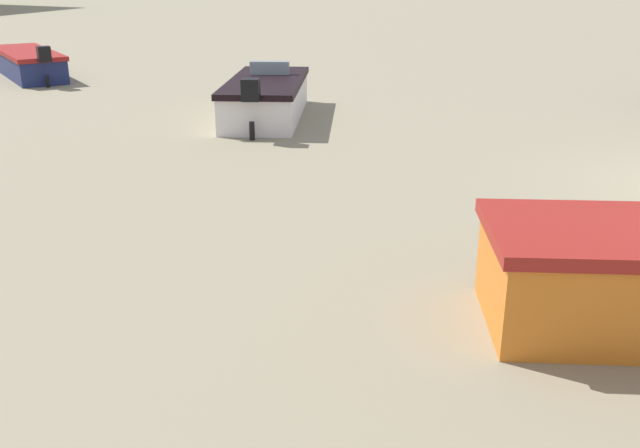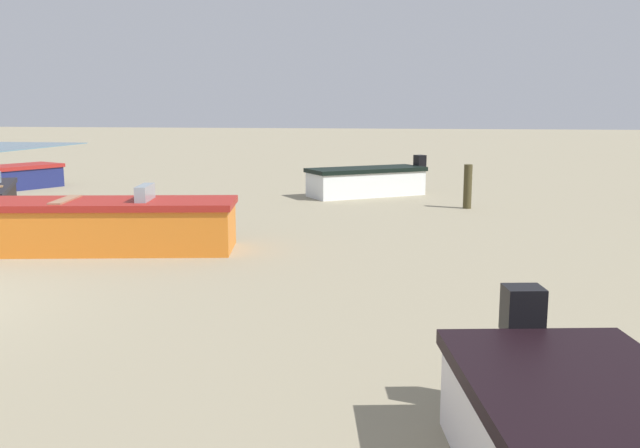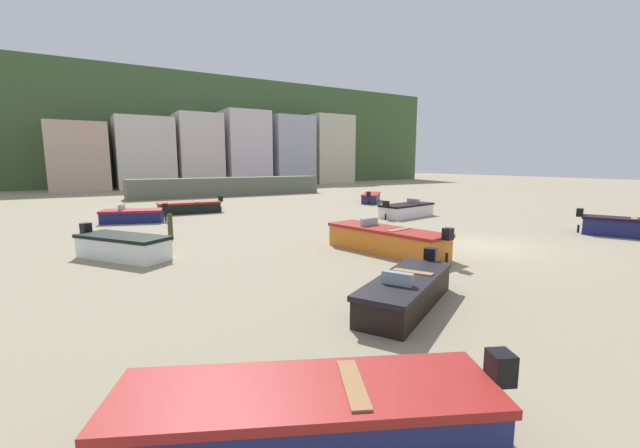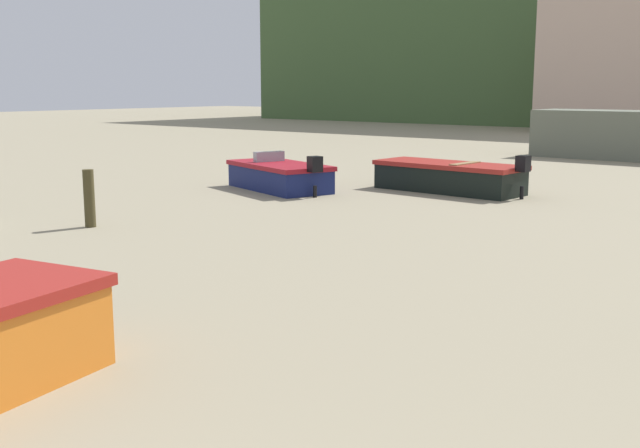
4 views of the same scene
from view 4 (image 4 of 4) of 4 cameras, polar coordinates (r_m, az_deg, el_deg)
The scene contains 4 objects.
townhouse_left at distance 50.49m, azimuth 20.45°, elevation 11.00°, with size 6.45×6.22×8.14m, color #CDAE98.
boat_black_0 at distance 20.86m, azimuth 9.57°, elevation 3.47°, with size 4.34×1.71×1.09m.
boat_navy_4 at distance 20.98m, azimuth -3.01°, elevation 3.58°, with size 3.70×2.51×1.05m.
mooring_post_near_water at distance 16.00m, azimuth -16.75°, elevation 1.83°, with size 0.22×0.22×1.16m, color #413A21.
Camera 4 is at (2.32, -0.73, 2.77)m, focal length 43.13 mm.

